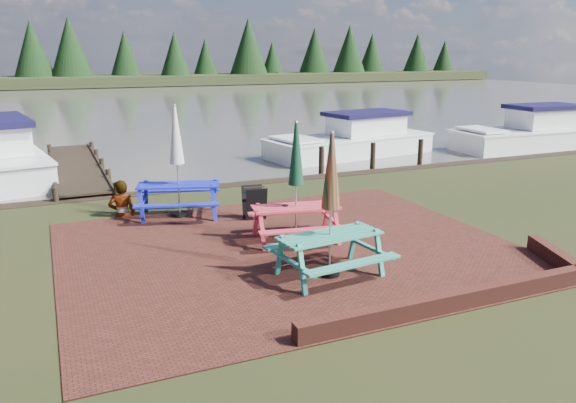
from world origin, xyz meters
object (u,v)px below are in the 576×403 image
at_px(picnic_table_teal, 330,228).
at_px(boat_near, 353,142).
at_px(picnic_table_red, 296,201).
at_px(picnic_table_blue, 178,179).
at_px(chalkboard, 254,203).
at_px(person, 120,181).
at_px(jetty, 77,167).
at_px(boat_far, 530,135).

bearing_deg(picnic_table_teal, boat_near, 52.11).
xyz_separation_m(picnic_table_red, picnic_table_blue, (-1.87, 2.82, 0.06)).
distance_m(picnic_table_blue, chalkboard, 1.96).
distance_m(boat_near, person, 11.73).
xyz_separation_m(picnic_table_red, jetty, (-3.83, 9.84, -0.78)).
relative_size(boat_near, boat_far, 1.08).
bearing_deg(boat_far, boat_near, 79.43).
relative_size(picnic_table_blue, jetty, 0.30).
bearing_deg(person, picnic_table_teal, 130.72).
distance_m(picnic_table_red, jetty, 10.59).
bearing_deg(boat_far, picnic_table_blue, 108.51).
bearing_deg(person, boat_near, -136.19).
distance_m(picnic_table_red, boat_near, 11.73).
height_order(picnic_table_blue, person, picnic_table_blue).
distance_m(picnic_table_teal, person, 6.18).
relative_size(picnic_table_red, boat_far, 0.37).
height_order(boat_near, person, person).
xyz_separation_m(picnic_table_teal, boat_near, (7.10, 11.53, -0.53)).
height_order(picnic_table_teal, picnic_table_red, picnic_table_teal).
bearing_deg(boat_far, jetty, 85.54).
height_order(picnic_table_blue, boat_near, picnic_table_blue).
xyz_separation_m(picnic_table_red, boat_far, (14.73, 7.75, -0.46)).
distance_m(picnic_table_blue, boat_near, 11.00).
xyz_separation_m(chalkboard, person, (-2.89, 1.59, 0.48)).
bearing_deg(person, jetty, -71.51).
height_order(jetty, person, person).
distance_m(chalkboard, boat_far, 16.13).
distance_m(picnic_table_teal, boat_near, 13.55).
xyz_separation_m(picnic_table_red, person, (-3.16, 3.42, 0.01)).
bearing_deg(picnic_table_red, person, 143.30).
distance_m(picnic_table_teal, chalkboard, 3.88).
bearing_deg(picnic_table_blue, picnic_table_red, -39.33).
bearing_deg(boat_near, person, 112.45).
relative_size(jetty, boat_far, 1.33).
xyz_separation_m(picnic_table_blue, chalkboard, (1.60, -0.99, -0.53)).
relative_size(chalkboard, jetty, 0.09).
distance_m(jetty, person, 6.50).
bearing_deg(picnic_table_blue, picnic_table_teal, -54.34).
xyz_separation_m(picnic_table_blue, boat_near, (8.72, 6.68, -0.58)).
relative_size(picnic_table_red, jetty, 0.28).
relative_size(picnic_table_red, boat_near, 0.34).
bearing_deg(chalkboard, picnic_table_teal, -81.36).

